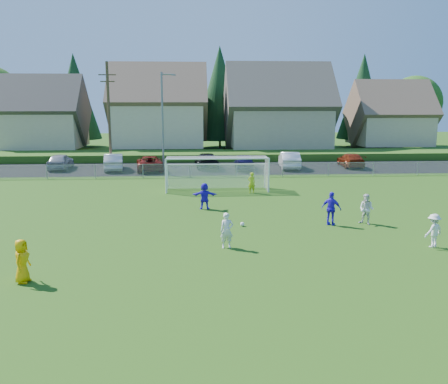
{
  "coord_description": "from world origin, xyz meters",
  "views": [
    {
      "loc": [
        -1.68,
        -18.14,
        6.44
      ],
      "look_at": [
        0.0,
        8.0,
        1.4
      ],
      "focal_mm": 38.0,
      "sensor_mm": 36.0,
      "label": 1
    }
  ],
  "objects": [
    {
      "name": "car_e",
      "position": [
        3.13,
        26.45,
        0.76
      ],
      "size": [
        2.04,
        4.56,
        1.52
      ],
      "primitive_type": "imported",
      "rotation": [
        0.0,
        0.0,
        3.09
      ],
      "color": "#13113D",
      "rests_on": "ground"
    },
    {
      "name": "soccer_ball",
      "position": [
        0.81,
        5.74,
        0.11
      ],
      "size": [
        0.22,
        0.22,
        0.22
      ],
      "primitive_type": "sphere",
      "color": "white",
      "rests_on": "ground"
    },
    {
      "name": "car_f",
      "position": [
        7.57,
        26.94,
        0.81
      ],
      "size": [
        2.15,
        5.06,
        1.62
      ],
      "primitive_type": "imported",
      "rotation": [
        0.0,
        0.0,
        3.05
      ],
      "color": "silver",
      "rests_on": "ground"
    },
    {
      "name": "player_white_b",
      "position": [
        7.4,
        5.72,
        0.82
      ],
      "size": [
        1.0,
        1.0,
        1.63
      ],
      "primitive_type": "imported",
      "rotation": [
        0.0,
        0.0,
        -0.78
      ],
      "color": "silver",
      "rests_on": "ground"
    },
    {
      "name": "grass_embankment",
      "position": [
        0.0,
        35.0,
        0.4
      ],
      "size": [
        70.0,
        6.0,
        0.8
      ],
      "primitive_type": "cube",
      "color": "#1E420F",
      "rests_on": "ground"
    },
    {
      "name": "houses_row",
      "position": [
        1.97,
        42.46,
        7.33
      ],
      "size": [
        53.9,
        11.45,
        13.27
      ],
      "color": "tan",
      "rests_on": "ground"
    },
    {
      "name": "player_blue_a",
      "position": [
        5.5,
        5.68,
        0.89
      ],
      "size": [
        1.11,
        0.93,
        1.78
      ],
      "primitive_type": "imported",
      "rotation": [
        0.0,
        0.0,
        2.56
      ],
      "color": "#2F16D5",
      "rests_on": "ground"
    },
    {
      "name": "car_d",
      "position": [
        -0.44,
        27.67,
        0.74
      ],
      "size": [
        2.38,
        5.2,
        1.47
      ],
      "primitive_type": "imported",
      "rotation": [
        0.0,
        0.0,
        3.2
      ],
      "color": "black",
      "rests_on": "ground"
    },
    {
      "name": "ground",
      "position": [
        0.0,
        0.0,
        0.0
      ],
      "size": [
        160.0,
        160.0,
        0.0
      ],
      "primitive_type": "plane",
      "color": "#193D0C",
      "rests_on": "ground"
    },
    {
      "name": "player_blue_b",
      "position": [
        -1.06,
        9.91,
        0.8
      ],
      "size": [
        1.51,
        0.56,
        1.6
      ],
      "primitive_type": "imported",
      "rotation": [
        0.0,
        0.0,
        3.08
      ],
      "color": "#2F16D5",
      "rests_on": "ground"
    },
    {
      "name": "car_c",
      "position": [
        -5.81,
        26.27,
        0.71
      ],
      "size": [
        2.96,
        5.36,
        1.42
      ],
      "primitive_type": "imported",
      "rotation": [
        0.0,
        0.0,
        3.26
      ],
      "color": "#5C0F0A",
      "rests_on": "ground"
    },
    {
      "name": "car_a",
      "position": [
        -14.41,
        27.76,
        0.77
      ],
      "size": [
        1.97,
        4.57,
        1.54
      ],
      "primitive_type": "imported",
      "rotation": [
        0.0,
        0.0,
        3.18
      ],
      "color": "#93949A",
      "rests_on": "ground"
    },
    {
      "name": "utility_pole",
      "position": [
        -9.5,
        27.0,
        5.15
      ],
      "size": [
        1.6,
        0.26,
        10.0
      ],
      "color": "#473321",
      "rests_on": "ground"
    },
    {
      "name": "car_b",
      "position": [
        -9.23,
        26.83,
        0.79
      ],
      "size": [
        2.31,
        4.96,
        1.57
      ],
      "primitive_type": "imported",
      "rotation": [
        0.0,
        0.0,
        3.28
      ],
      "color": "silver",
      "rests_on": "ground"
    },
    {
      "name": "player_white_c",
      "position": [
        8.96,
        1.62,
        0.76
      ],
      "size": [
        1.13,
        0.93,
        1.52
      ],
      "primitive_type": "imported",
      "rotation": [
        0.0,
        0.0,
        3.58
      ],
      "color": "silver",
      "rests_on": "ground"
    },
    {
      "name": "referee",
      "position": [
        -7.88,
        -1.52,
        0.8
      ],
      "size": [
        0.63,
        0.85,
        1.61
      ],
      "primitive_type": "imported",
      "rotation": [
        0.0,
        0.0,
        1.42
      ],
      "color": "#FFAA05",
      "rests_on": "ground"
    },
    {
      "name": "player_white_a",
      "position": [
        -0.26,
        2.1,
        0.8
      ],
      "size": [
        0.62,
        0.44,
        1.59
      ],
      "primitive_type": "imported",
      "rotation": [
        0.0,
        0.0,
        0.11
      ],
      "color": "silver",
      "rests_on": "ground"
    },
    {
      "name": "soccer_goal",
      "position": [
        0.0,
        16.05,
        1.63
      ],
      "size": [
        7.42,
        1.9,
        2.5
      ],
      "color": "white",
      "rests_on": "ground"
    },
    {
      "name": "chainlink_fence",
      "position": [
        0.0,
        22.0,
        0.63
      ],
      "size": [
        52.06,
        0.06,
        1.2
      ],
      "color": "gray",
      "rests_on": "ground"
    },
    {
      "name": "car_g",
      "position": [
        13.83,
        27.48,
        0.69
      ],
      "size": [
        2.28,
        4.87,
        1.38
      ],
      "primitive_type": "imported",
      "rotation": [
        0.0,
        0.0,
        3.07
      ],
      "color": "maroon",
      "rests_on": "ground"
    },
    {
      "name": "tree_row",
      "position": [
        1.04,
        48.74,
        6.91
      ],
      "size": [
        65.98,
        12.36,
        13.8
      ],
      "color": "#382616",
      "rests_on": "ground"
    },
    {
      "name": "goalkeeper",
      "position": [
        2.4,
        14.74,
        0.75
      ],
      "size": [
        0.61,
        0.48,
        1.49
      ],
      "primitive_type": "imported",
      "rotation": [
        0.0,
        0.0,
        3.39
      ],
      "color": "#BAD118",
      "rests_on": "ground"
    },
    {
      "name": "asphalt_lot",
      "position": [
        0.0,
        27.5,
        0.01
      ],
      "size": [
        60.0,
        60.0,
        0.0
      ],
      "primitive_type": "plane",
      "color": "black",
      "rests_on": "ground"
    },
    {
      "name": "streetlight",
      "position": [
        -4.45,
        26.0,
        4.84
      ],
      "size": [
        1.38,
        0.18,
        9.0
      ],
      "color": "slate",
      "rests_on": "ground"
    }
  ]
}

